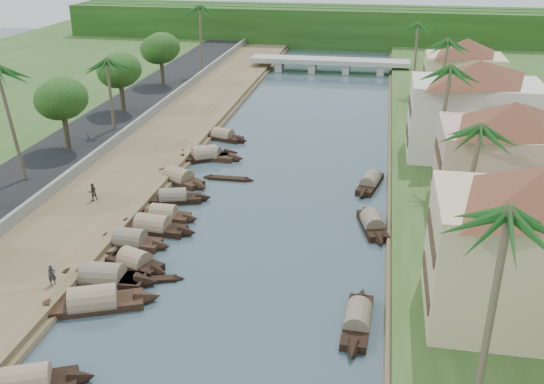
# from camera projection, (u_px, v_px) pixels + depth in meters

# --- Properties ---
(ground) EXTENTS (220.00, 220.00, 0.00)m
(ground) POSITION_uv_depth(u_px,v_px,m) (235.00, 287.00, 43.37)
(ground) COLOR #354750
(ground) RESTS_ON ground
(left_bank) EXTENTS (10.00, 180.00, 0.80)m
(left_bank) POSITION_uv_depth(u_px,v_px,m) (132.00, 168.00, 63.87)
(left_bank) COLOR brown
(left_bank) RESTS_ON ground
(right_bank) EXTENTS (16.00, 180.00, 1.20)m
(right_bank) POSITION_uv_depth(u_px,v_px,m) (476.00, 190.00, 58.04)
(right_bank) COLOR #2E4A1D
(right_bank) RESTS_ON ground
(road) EXTENTS (8.00, 180.00, 1.40)m
(road) POSITION_uv_depth(u_px,v_px,m) (57.00, 160.00, 65.15)
(road) COLOR black
(road) RESTS_ON ground
(retaining_wall) EXTENTS (0.40, 180.00, 1.10)m
(retaining_wall) POSITION_uv_depth(u_px,v_px,m) (94.00, 157.00, 64.18)
(retaining_wall) COLOR slate
(retaining_wall) RESTS_ON left_bank
(treeline) EXTENTS (120.00, 14.00, 8.00)m
(treeline) POSITION_uv_depth(u_px,v_px,m) (342.00, 26.00, 131.94)
(treeline) COLOR #19390F
(treeline) RESTS_ON ground
(bridge) EXTENTS (28.00, 4.00, 2.40)m
(bridge) POSITION_uv_depth(u_px,v_px,m) (330.00, 62.00, 107.60)
(bridge) COLOR #A4A49A
(bridge) RESTS_ON ground
(building_near) EXTENTS (14.85, 14.85, 10.20)m
(building_near) POSITION_uv_depth(u_px,v_px,m) (536.00, 245.00, 35.89)
(building_near) COLOR #CBB088
(building_near) RESTS_ON right_bank
(building_mid) EXTENTS (14.11, 14.11, 9.70)m
(building_mid) POSITION_uv_depth(u_px,v_px,m) (507.00, 158.00, 50.25)
(building_mid) COLOR #CE9992
(building_mid) RESTS_ON right_bank
(building_far) EXTENTS (15.59, 15.59, 10.20)m
(building_far) POSITION_uv_depth(u_px,v_px,m) (474.00, 109.00, 62.94)
(building_far) COLOR beige
(building_far) RESTS_ON right_bank
(building_distant) EXTENTS (12.62, 12.62, 9.20)m
(building_distant) POSITION_uv_depth(u_px,v_px,m) (463.00, 73.00, 81.01)
(building_distant) COLOR #CBB088
(building_distant) RESTS_ON right_bank
(sampan_2) EXTENTS (9.24, 5.22, 2.40)m
(sampan_2) POSITION_uv_depth(u_px,v_px,m) (93.00, 303.00, 40.85)
(sampan_2) COLOR black
(sampan_2) RESTS_ON ground
(sampan_3) EXTENTS (8.70, 2.37, 2.30)m
(sampan_3) POSITION_uv_depth(u_px,v_px,m) (102.00, 278.00, 43.75)
(sampan_3) COLOR black
(sampan_3) RESTS_ON ground
(sampan_4) EXTENTS (7.27, 1.89, 2.08)m
(sampan_4) POSITION_uv_depth(u_px,v_px,m) (107.00, 277.00, 43.91)
(sampan_4) COLOR black
(sampan_4) RESTS_ON ground
(sampan_5) EXTENTS (6.47, 3.70, 2.05)m
(sampan_5) POSITION_uv_depth(u_px,v_px,m) (135.00, 262.00, 45.84)
(sampan_5) COLOR black
(sampan_5) RESTS_ON ground
(sampan_6) EXTENTS (7.10, 2.02, 2.12)m
(sampan_6) POSITION_uv_depth(u_px,v_px,m) (130.00, 241.00, 48.90)
(sampan_6) COLOR black
(sampan_6) RESTS_ON ground
(sampan_7) EXTENTS (8.17, 2.27, 2.15)m
(sampan_7) POSITION_uv_depth(u_px,v_px,m) (153.00, 227.00, 51.27)
(sampan_7) COLOR black
(sampan_7) RESTS_ON ground
(sampan_8) EXTENTS (6.44, 1.79, 2.03)m
(sampan_8) POSITION_uv_depth(u_px,v_px,m) (164.00, 215.00, 53.31)
(sampan_8) COLOR black
(sampan_8) RESTS_ON ground
(sampan_9) EXTENTS (7.44, 3.44, 1.90)m
(sampan_9) POSITION_uv_depth(u_px,v_px,m) (173.00, 198.00, 56.70)
(sampan_9) COLOR black
(sampan_9) RESTS_ON ground
(sampan_10) EXTENTS (7.89, 5.18, 2.21)m
(sampan_10) POSITION_uv_depth(u_px,v_px,m) (178.00, 178.00, 61.23)
(sampan_10) COLOR black
(sampan_10) RESTS_ON ground
(sampan_11) EXTENTS (7.75, 5.50, 2.28)m
(sampan_11) POSITION_uv_depth(u_px,v_px,m) (205.00, 156.00, 67.21)
(sampan_11) COLOR black
(sampan_11) RESTS_ON ground
(sampan_12) EXTENTS (8.97, 2.06, 2.13)m
(sampan_12) POSITION_uv_depth(u_px,v_px,m) (206.00, 155.00, 67.48)
(sampan_12) COLOR black
(sampan_12) RESTS_ON ground
(sampan_13) EXTENTS (7.14, 3.64, 1.97)m
(sampan_13) POSITION_uv_depth(u_px,v_px,m) (223.00, 136.00, 73.61)
(sampan_13) COLOR black
(sampan_13) RESTS_ON ground
(sampan_14) EXTENTS (1.92, 8.12, 1.99)m
(sampan_14) POSITION_uv_depth(u_px,v_px,m) (358.00, 320.00, 39.04)
(sampan_14) COLOR black
(sampan_14) RESTS_ON ground
(sampan_15) EXTENTS (3.31, 7.52, 2.01)m
(sampan_15) POSITION_uv_depth(u_px,v_px,m) (372.00, 224.00, 51.76)
(sampan_15) COLOR black
(sampan_15) RESTS_ON ground
(sampan_16) EXTENTS (3.01, 7.84, 1.92)m
(sampan_16) POSITION_uv_depth(u_px,v_px,m) (370.00, 183.00, 60.16)
(sampan_16) COLOR black
(sampan_16) RESTS_ON ground
(canoe_1) EXTENTS (4.42, 1.93, 0.71)m
(canoe_1) POSITION_uv_depth(u_px,v_px,m) (155.00, 280.00, 44.10)
(canoe_1) COLOR black
(canoe_1) RESTS_ON ground
(canoe_2) EXTENTS (5.56, 0.82, 0.81)m
(canoe_2) POSITION_uv_depth(u_px,v_px,m) (228.00, 179.00, 61.93)
(canoe_2) COLOR black
(canoe_2) RESTS_ON ground
(palm_0) EXTENTS (3.20, 3.20, 12.86)m
(palm_0) POSITION_uv_depth(u_px,v_px,m) (507.00, 219.00, 25.89)
(palm_0) COLOR brown
(palm_0) RESTS_ON ground
(palm_1) EXTENTS (3.20, 3.20, 10.98)m
(palm_1) POSITION_uv_depth(u_px,v_px,m) (473.00, 130.00, 43.16)
(palm_1) COLOR brown
(palm_1) RESTS_ON ground
(palm_2) EXTENTS (3.20, 3.20, 12.46)m
(palm_2) POSITION_uv_depth(u_px,v_px,m) (447.00, 71.00, 54.50)
(palm_2) COLOR brown
(palm_2) RESTS_ON ground
(palm_3) EXTENTS (3.20, 3.20, 11.85)m
(palm_3) POSITION_uv_depth(u_px,v_px,m) (442.00, 43.00, 71.33)
(palm_3) COLOR brown
(palm_3) RESTS_ON ground
(palm_5) EXTENTS (3.20, 3.20, 12.27)m
(palm_5) POSITION_uv_depth(u_px,v_px,m) (5.00, 71.00, 54.22)
(palm_5) COLOR brown
(palm_5) RESTS_ON ground
(palm_6) EXTENTS (3.20, 3.20, 9.79)m
(palm_6) POSITION_uv_depth(u_px,v_px,m) (107.00, 62.00, 69.72)
(palm_6) COLOR brown
(palm_6) RESTS_ON ground
(palm_7) EXTENTS (3.20, 3.20, 11.50)m
(palm_7) POSITION_uv_depth(u_px,v_px,m) (419.00, 25.00, 86.25)
(palm_7) COLOR brown
(palm_7) RESTS_ON ground
(palm_8) EXTENTS (3.20, 3.20, 12.24)m
(palm_8) POSITION_uv_depth(u_px,v_px,m) (199.00, 8.00, 97.39)
(palm_8) COLOR brown
(palm_8) RESTS_ON ground
(tree_3) EXTENTS (5.24, 5.24, 7.77)m
(tree_3) POSITION_uv_depth(u_px,v_px,m) (62.00, 99.00, 64.27)
(tree_3) COLOR #493C29
(tree_3) RESTS_ON ground
(tree_4) EXTENTS (5.21, 5.21, 7.57)m
(tree_4) POSITION_uv_depth(u_px,v_px,m) (120.00, 71.00, 77.95)
(tree_4) COLOR #493C29
(tree_4) RESTS_ON ground
(tree_5) EXTENTS (5.40, 5.40, 7.75)m
(tree_5) POSITION_uv_depth(u_px,v_px,m) (161.00, 49.00, 91.68)
(tree_5) COLOR #493C29
(tree_5) RESTS_ON ground
(tree_6) EXTENTS (4.31, 4.31, 6.63)m
(tree_6) POSITION_uv_depth(u_px,v_px,m) (521.00, 111.00, 63.58)
(tree_6) COLOR #493C29
(tree_6) RESTS_ON ground
(person_near) EXTENTS (0.65, 0.63, 1.50)m
(person_near) POSITION_uv_depth(u_px,v_px,m) (52.00, 275.00, 41.96)
(person_near) COLOR #27292F
(person_near) RESTS_ON left_bank
(person_far) EXTENTS (1.01, 0.99, 1.64)m
(person_far) POSITION_uv_depth(u_px,v_px,m) (93.00, 192.00, 55.06)
(person_far) COLOR #373526
(person_far) RESTS_ON left_bank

